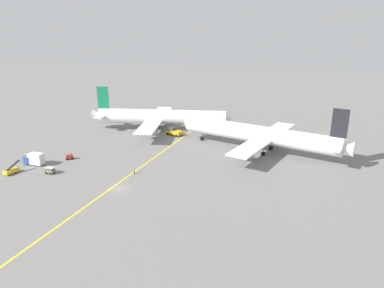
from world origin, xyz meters
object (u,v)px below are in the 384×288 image
(airliner_being_pushed, at_px, (259,135))
(gse_belt_loader_portside, at_px, (11,171))
(gse_baggage_cart_near_cluster, at_px, (50,170))
(gse_gpu_cart_small, at_px, (70,157))
(gse_catering_truck_tall, at_px, (34,159))
(ground_crew_wing_walker_right, at_px, (134,171))
(pushback_tug, at_px, (174,132))
(airliner_at_gate_left, at_px, (161,117))

(airliner_being_pushed, height_order, gse_belt_loader_portside, airliner_being_pushed)
(airliner_being_pushed, distance_m, gse_baggage_cart_near_cluster, 62.87)
(gse_gpu_cart_small, height_order, gse_catering_truck_tall, gse_catering_truck_tall)
(airliner_being_pushed, xyz_separation_m, gse_catering_truck_tall, (-60.85, -30.09, -3.74))
(gse_belt_loader_portside, xyz_separation_m, ground_crew_wing_walker_right, (32.09, 8.97, -0.00))
(gse_catering_truck_tall, relative_size, ground_crew_wing_walker_right, 3.67)
(airliner_being_pushed, distance_m, gse_gpu_cart_small, 58.88)
(airliner_being_pushed, xyz_separation_m, ground_crew_wing_walker_right, (-30.31, -28.44, -4.67))
(gse_gpu_cart_small, distance_m, ground_crew_wing_walker_right, 24.05)
(airliner_being_pushed, bearing_deg, gse_catering_truck_tall, -153.69)
(gse_belt_loader_portside, distance_m, gse_catering_truck_tall, 7.54)
(pushback_tug, relative_size, gse_baggage_cart_near_cluster, 3.11)
(gse_baggage_cart_near_cluster, height_order, gse_gpu_cart_small, gse_gpu_cart_small)
(gse_gpu_cart_small, bearing_deg, gse_catering_truck_tall, -136.40)
(airliner_being_pushed, distance_m, ground_crew_wing_walker_right, 41.82)
(pushback_tug, height_order, ground_crew_wing_walker_right, pushback_tug)
(airliner_being_pushed, relative_size, ground_crew_wing_walker_right, 35.13)
(airliner_at_gate_left, xyz_separation_m, gse_catering_truck_tall, (-21.90, -44.88, -3.48))
(gse_baggage_cart_near_cluster, xyz_separation_m, gse_belt_loader_portside, (-9.99, -2.97, -0.04))
(pushback_tug, xyz_separation_m, gse_belt_loader_portside, (-30.52, -47.43, -0.42))
(airliner_at_gate_left, distance_m, gse_baggage_cart_near_cluster, 51.22)
(pushback_tug, relative_size, ground_crew_wing_walker_right, 5.67)
(pushback_tug, bearing_deg, gse_baggage_cart_near_cluster, -114.78)
(gse_baggage_cart_near_cluster, distance_m, gse_catering_truck_tall, 9.54)
(airliner_at_gate_left, height_order, gse_gpu_cart_small, airliner_at_gate_left)
(gse_baggage_cart_near_cluster, bearing_deg, ground_crew_wing_walker_right, 15.20)
(gse_baggage_cart_near_cluster, bearing_deg, airliner_at_gate_left, 74.72)
(pushback_tug, distance_m, gse_belt_loader_portside, 56.40)
(gse_belt_loader_portside, relative_size, gse_catering_truck_tall, 0.86)
(airliner_at_gate_left, xyz_separation_m, gse_gpu_cart_small, (-14.87, -38.19, -4.45))
(pushback_tug, bearing_deg, gse_gpu_cart_small, -123.29)
(airliner_being_pushed, height_order, pushback_tug, airliner_being_pushed)
(gse_gpu_cart_small, bearing_deg, airliner_at_gate_left, 68.72)
(gse_catering_truck_tall, bearing_deg, pushback_tug, 54.16)
(airliner_at_gate_left, bearing_deg, gse_belt_loader_portside, -114.18)
(gse_gpu_cart_small, bearing_deg, ground_crew_wing_walker_right, -12.09)
(gse_baggage_cart_near_cluster, relative_size, ground_crew_wing_walker_right, 1.83)
(gse_belt_loader_portside, bearing_deg, ground_crew_wing_walker_right, 15.62)
(gse_gpu_cart_small, distance_m, gse_belt_loader_portside, 16.42)
(ground_crew_wing_walker_right, bearing_deg, gse_baggage_cart_near_cluster, -164.80)
(airliner_being_pushed, bearing_deg, pushback_tug, 162.55)
(pushback_tug, bearing_deg, airliner_at_gate_left, 146.01)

